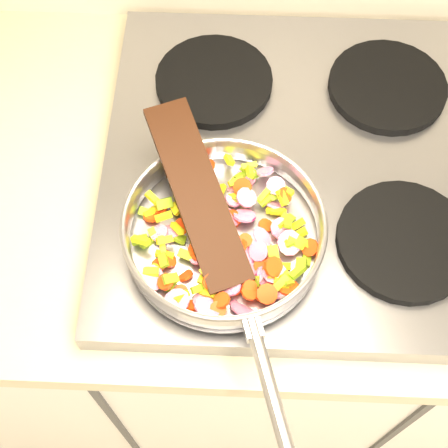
{
  "coord_description": "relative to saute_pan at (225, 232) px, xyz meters",
  "views": [
    {
      "loc": [
        -0.79,
        1.12,
        1.72
      ],
      "look_at": [
        -0.81,
        1.51,
        1.0
      ],
      "focal_mm": 50.0,
      "sensor_mm": 36.0,
      "label": 1
    }
  ],
  "objects": [
    {
      "name": "grate_fr",
      "position": [
        0.25,
        0.02,
        -0.04
      ],
      "size": [
        0.19,
        0.19,
        0.02
      ],
      "primitive_type": "cylinder",
      "color": "black",
      "rests_on": "cooktop"
    },
    {
      "name": "saute_pan",
      "position": [
        0.0,
        0.0,
        0.0
      ],
      "size": [
        0.31,
        0.47,
        0.05
      ],
      "rotation": [
        0.0,
        0.0,
        0.29
      ],
      "color": "#9E9EA5",
      "rests_on": "grate_fl"
    },
    {
      "name": "wooden_spatula",
      "position": [
        -0.04,
        0.05,
        0.02
      ],
      "size": [
        0.16,
        0.28,
        0.07
      ],
      "primitive_type": "cube",
      "rotation": [
        0.0,
        -0.2,
        1.97
      ],
      "color": "black",
      "rests_on": "saute_pan"
    },
    {
      "name": "cooktop",
      "position": [
        0.11,
        0.16,
        -0.06
      ],
      "size": [
        0.6,
        0.6,
        0.04
      ],
      "primitive_type": "cube",
      "color": "#939399",
      "rests_on": "counter_top"
    },
    {
      "name": "grate_bl",
      "position": [
        -0.03,
        0.3,
        -0.04
      ],
      "size": [
        0.19,
        0.19,
        0.02
      ],
      "primitive_type": "cylinder",
      "color": "black",
      "rests_on": "cooktop"
    },
    {
      "name": "grate_fl",
      "position": [
        -0.03,
        0.02,
        -0.04
      ],
      "size": [
        0.19,
        0.19,
        0.02
      ],
      "primitive_type": "cylinder",
      "color": "black",
      "rests_on": "cooktop"
    },
    {
      "name": "vegetable_heap",
      "position": [
        -0.0,
        -0.0,
        -0.01
      ],
      "size": [
        0.25,
        0.26,
        0.05
      ],
      "color": "#749B16",
      "rests_on": "saute_pan"
    },
    {
      "name": "grate_br",
      "position": [
        0.25,
        0.3,
        -0.04
      ],
      "size": [
        0.19,
        0.19,
        0.02
      ],
      "primitive_type": "cylinder",
      "color": "black",
      "rests_on": "cooktop"
    }
  ]
}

